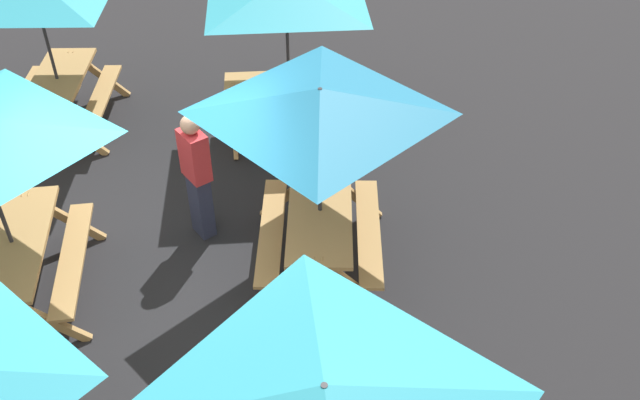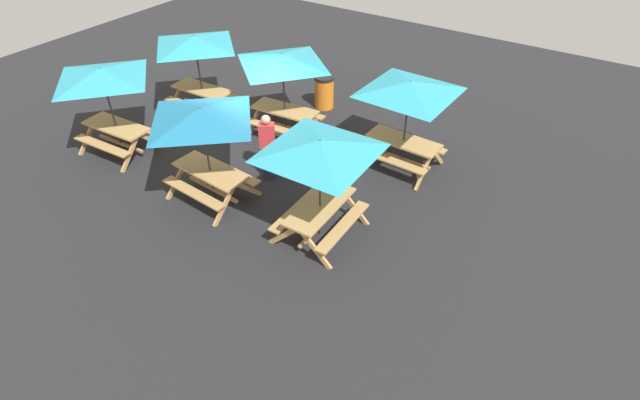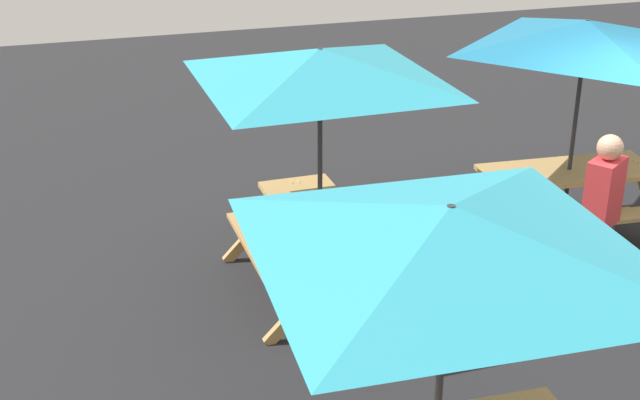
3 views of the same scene
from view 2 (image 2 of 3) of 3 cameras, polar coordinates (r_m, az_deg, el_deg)
ground_plane at (r=13.06m, az=-7.67°, el=4.74°), size 24.00×24.00×0.00m
picnic_table_0 at (r=10.80m, az=-13.33°, el=8.75°), size 2.14×2.14×2.34m
picnic_table_1 at (r=9.42m, az=0.00°, el=5.23°), size 2.83×2.83×2.34m
picnic_table_2 at (r=14.72m, az=-14.07°, el=16.61°), size 2.05×2.05×2.34m
picnic_table_3 at (r=13.38m, az=-23.56°, el=12.42°), size 2.10×2.10×2.34m
picnic_table_4 at (r=13.17m, az=-4.30°, el=15.08°), size 2.15×2.15×2.34m
picnic_table_5 at (r=11.84m, az=10.16°, el=11.86°), size 2.83×2.83×2.34m
trash_bin_orange at (r=15.21m, az=0.50°, el=12.26°), size 0.59×0.59×0.98m
person_standing at (r=11.87m, az=-6.01°, el=6.25°), size 0.42×0.38×1.67m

